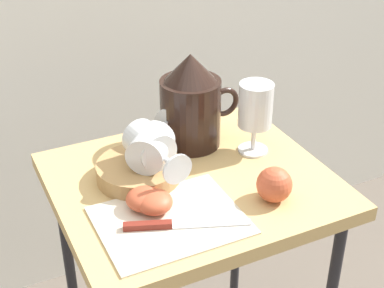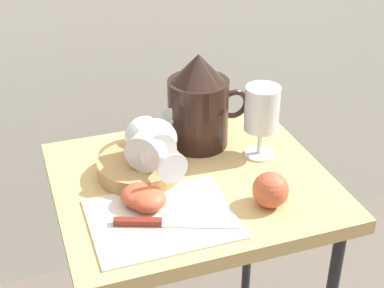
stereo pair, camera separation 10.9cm
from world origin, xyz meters
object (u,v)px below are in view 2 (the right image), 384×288
apple_whole (271,190)px  knife (158,223)px  basket_tray (140,168)px  apple_half_left (139,195)px  wine_glass_upright (262,113)px  apple_half_right (148,199)px  wine_glass_tipped_far (152,144)px  table (192,210)px  pitcher (199,109)px  wine_glass_tipped_near (151,143)px

apple_whole → knife: apple_whole is taller
basket_tray → apple_half_left: 0.10m
wine_glass_upright → apple_half_right: wine_glass_upright is taller
apple_half_left → knife: (0.02, -0.07, -0.01)m
basket_tray → wine_glass_tipped_far: (0.03, -0.01, 0.05)m
table → knife: bearing=-130.5°
pitcher → apple_half_right: pitcher is taller
wine_glass_tipped_near → knife: 0.18m
wine_glass_tipped_far → table: bearing=-28.4°
apple_whole → basket_tray: bearing=138.9°
table → knife: size_ratio=3.31×
table → wine_glass_tipped_far: 0.17m
apple_half_right → knife: size_ratio=0.31×
basket_tray → apple_whole: (0.20, -0.18, 0.02)m
wine_glass_upright → apple_whole: 0.19m
wine_glass_tipped_near → apple_half_right: bearing=-109.5°
table → wine_glass_tipped_far: bearing=151.6°
pitcher → apple_half_left: pitcher is taller
basket_tray → wine_glass_upright: bearing=-1.5°
table → wine_glass_upright: size_ratio=4.55×
apple_half_left → knife: size_ratio=0.31×
apple_whole → pitcher: bearing=100.5°
basket_tray → pitcher: 0.19m
wine_glass_upright → apple_half_right: (-0.27, -0.11, -0.08)m
table → basket_tray: 0.14m
basket_tray → pitcher: (0.15, 0.08, 0.07)m
wine_glass_tipped_far → knife: 0.18m
wine_glass_tipped_far → knife: bearing=-102.9°
knife → apple_half_left: bearing=102.1°
apple_half_right → wine_glass_tipped_near: bearing=70.5°
wine_glass_tipped_near → wine_glass_tipped_far: size_ratio=0.99×
wine_glass_tipped_far → apple_whole: (0.18, -0.17, -0.04)m
pitcher → knife: (-0.16, -0.25, -0.07)m
wine_glass_upright → apple_half_left: (-0.28, -0.09, -0.08)m
pitcher → wine_glass_tipped_far: size_ratio=1.32×
apple_whole → apple_half_left: bearing=161.3°
table → wine_glass_tipped_far: size_ratio=4.54×
basket_tray → knife: basket_tray is taller
apple_half_right → knife: 0.06m
table → apple_half_right: (-0.11, -0.07, 0.10)m
table → wine_glass_tipped_near: wine_glass_tipped_near is taller
wine_glass_tipped_near → apple_whole: bearing=-43.3°
basket_tray → wine_glass_tipped_near: 0.06m
wine_glass_tipped_near → apple_half_right: wine_glass_tipped_near is taller
table → pitcher: pitcher is taller
wine_glass_tipped_far → basket_tray: bearing=159.2°
wine_glass_tipped_near → apple_half_left: wine_glass_tipped_near is taller
pitcher → knife: 0.31m
basket_tray → apple_half_left: (-0.03, -0.10, 0.01)m
table → apple_half_left: (-0.12, -0.05, 0.10)m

